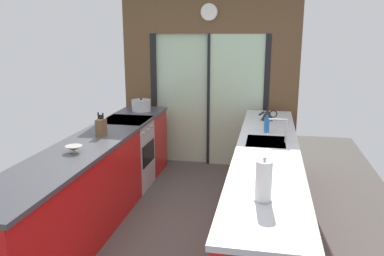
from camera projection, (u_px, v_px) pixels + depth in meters
ground_plane at (184, 213)px, 4.55m from camera, size 5.04×7.60×0.02m
back_wall_unit at (209, 66)px, 5.89m from camera, size 2.64×0.12×2.70m
left_counter_run at (90, 184)px, 4.16m from camera, size 0.62×3.80×0.92m
right_counter_run at (265, 191)px, 3.98m from camera, size 0.62×3.80×0.92m
sink_faucet at (283, 126)px, 4.04m from camera, size 0.19×0.02×0.25m
oven_range at (127, 154)px, 5.22m from camera, size 0.60×0.60×0.92m
mixing_bowl at (74, 149)px, 3.73m from camera, size 0.16×0.16×0.07m
knife_block at (101, 127)px, 4.32m from camera, size 0.08×0.14×0.26m
stock_pot at (141, 105)px, 5.64m from camera, size 0.27×0.27×0.19m
kettle at (267, 114)px, 5.06m from camera, size 0.24×0.16×0.18m
soap_bottle at (267, 124)px, 4.45m from camera, size 0.06×0.06×0.22m
paper_towel_roll at (264, 181)px, 2.64m from camera, size 0.13×0.13×0.31m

